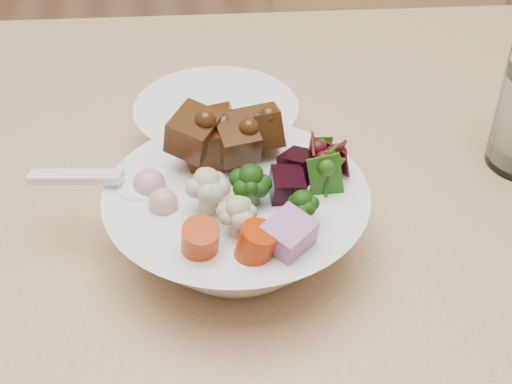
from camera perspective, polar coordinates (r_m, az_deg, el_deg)
chair_far at (r=1.36m, az=9.74°, el=11.73°), size 0.57×0.57×0.96m
food_bowl at (r=0.57m, az=-1.40°, el=-1.97°), size 0.21×0.21×0.11m
soup_spoon at (r=0.57m, az=-10.54°, el=0.37°), size 0.12×0.06×0.02m
side_bowl at (r=0.69m, az=-3.16°, el=5.07°), size 0.16×0.16×0.05m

